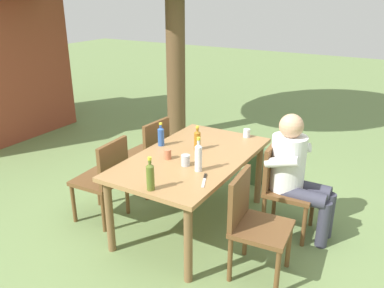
{
  "coord_description": "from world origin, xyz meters",
  "views": [
    {
      "loc": [
        -2.96,
        -1.74,
        2.2
      ],
      "look_at": [
        0.0,
        0.0,
        0.86
      ],
      "focal_mm": 37.05,
      "sensor_mm": 36.0,
      "label": 1
    }
  ],
  "objects_px": {
    "bottle_olive": "(150,176)",
    "bottle_blue": "(161,136)",
    "dining_table": "(192,164)",
    "backpack_by_near_side": "(257,167)",
    "chair_near_left": "(252,220)",
    "chair_far_right": "(149,152)",
    "bottle_clear": "(198,157)",
    "chair_far_left": "(105,176)",
    "cup_steel": "(186,160)",
    "cup_terracotta": "(168,154)",
    "table_knife": "(204,179)",
    "bottle_amber": "(197,140)",
    "chair_near_right": "(282,184)",
    "person_in_white_shirt": "(296,170)",
    "cup_glass": "(247,133)"
  },
  "relations": [
    {
      "from": "cup_glass",
      "to": "cup_steel",
      "type": "height_order",
      "value": "cup_steel"
    },
    {
      "from": "dining_table",
      "to": "chair_far_left",
      "type": "xyz_separation_m",
      "value": [
        -0.37,
        0.78,
        -0.17
      ]
    },
    {
      "from": "bottle_amber",
      "to": "person_in_white_shirt",
      "type": "bearing_deg",
      "value": -77.41
    },
    {
      "from": "cup_steel",
      "to": "backpack_by_near_side",
      "type": "distance_m",
      "value": 1.58
    },
    {
      "from": "person_in_white_shirt",
      "to": "dining_table",
      "type": "bearing_deg",
      "value": 112.59
    },
    {
      "from": "chair_near_left",
      "to": "chair_far_right",
      "type": "relative_size",
      "value": 1.0
    },
    {
      "from": "dining_table",
      "to": "bottle_olive",
      "type": "distance_m",
      "value": 0.78
    },
    {
      "from": "cup_terracotta",
      "to": "backpack_by_near_side",
      "type": "xyz_separation_m",
      "value": [
        1.41,
        -0.36,
        -0.6
      ]
    },
    {
      "from": "dining_table",
      "to": "bottle_amber",
      "type": "relative_size",
      "value": 6.78
    },
    {
      "from": "bottle_amber",
      "to": "backpack_by_near_side",
      "type": "bearing_deg",
      "value": -12.17
    },
    {
      "from": "bottle_olive",
      "to": "bottle_blue",
      "type": "relative_size",
      "value": 1.16
    },
    {
      "from": "cup_terracotta",
      "to": "table_knife",
      "type": "xyz_separation_m",
      "value": [
        -0.21,
        -0.5,
        -0.04
      ]
    },
    {
      "from": "chair_near_left",
      "to": "bottle_amber",
      "type": "relative_size",
      "value": 3.58
    },
    {
      "from": "dining_table",
      "to": "cup_terracotta",
      "type": "height_order",
      "value": "cup_terracotta"
    },
    {
      "from": "chair_near_left",
      "to": "person_in_white_shirt",
      "type": "bearing_deg",
      "value": -8.3
    },
    {
      "from": "bottle_olive",
      "to": "bottle_clear",
      "type": "relative_size",
      "value": 0.89
    },
    {
      "from": "bottle_clear",
      "to": "dining_table",
      "type": "bearing_deg",
      "value": 39.92
    },
    {
      "from": "bottle_blue",
      "to": "backpack_by_near_side",
      "type": "xyz_separation_m",
      "value": [
        1.16,
        -0.6,
        -0.66
      ]
    },
    {
      "from": "table_knife",
      "to": "bottle_amber",
      "type": "bearing_deg",
      "value": 34.75
    },
    {
      "from": "cup_steel",
      "to": "person_in_white_shirt",
      "type": "bearing_deg",
      "value": -54.67
    },
    {
      "from": "bottle_amber",
      "to": "chair_near_left",
      "type": "bearing_deg",
      "value": -123.48
    },
    {
      "from": "person_in_white_shirt",
      "to": "bottle_blue",
      "type": "distance_m",
      "value": 1.34
    },
    {
      "from": "dining_table",
      "to": "cup_glass",
      "type": "relative_size",
      "value": 18.29
    },
    {
      "from": "chair_near_right",
      "to": "chair_far_right",
      "type": "xyz_separation_m",
      "value": [
        -0.0,
        1.56,
        0.0
      ]
    },
    {
      "from": "bottle_clear",
      "to": "backpack_by_near_side",
      "type": "distance_m",
      "value": 1.65
    },
    {
      "from": "dining_table",
      "to": "backpack_by_near_side",
      "type": "xyz_separation_m",
      "value": [
        1.24,
        -0.2,
        -0.47
      ]
    },
    {
      "from": "dining_table",
      "to": "chair_far_left",
      "type": "bearing_deg",
      "value": 115.13
    },
    {
      "from": "bottle_clear",
      "to": "bottle_blue",
      "type": "height_order",
      "value": "bottle_clear"
    },
    {
      "from": "dining_table",
      "to": "cup_terracotta",
      "type": "distance_m",
      "value": 0.27
    },
    {
      "from": "bottle_olive",
      "to": "cup_steel",
      "type": "bearing_deg",
      "value": 0.38
    },
    {
      "from": "chair_far_right",
      "to": "bottle_blue",
      "type": "bearing_deg",
      "value": -127.48
    },
    {
      "from": "bottle_clear",
      "to": "cup_terracotta",
      "type": "xyz_separation_m",
      "value": [
        0.08,
        0.37,
        -0.09
      ]
    },
    {
      "from": "bottle_clear",
      "to": "chair_near_right",
      "type": "bearing_deg",
      "value": -42.3
    },
    {
      "from": "chair_near_right",
      "to": "cup_glass",
      "type": "height_order",
      "value": "chair_near_right"
    },
    {
      "from": "chair_far_left",
      "to": "cup_steel",
      "type": "bearing_deg",
      "value": -79.97
    },
    {
      "from": "bottle_olive",
      "to": "bottle_blue",
      "type": "distance_m",
      "value": 0.95
    },
    {
      "from": "person_in_white_shirt",
      "to": "cup_steel",
      "type": "bearing_deg",
      "value": 125.33
    },
    {
      "from": "chair_far_left",
      "to": "person_in_white_shirt",
      "type": "relative_size",
      "value": 0.74
    },
    {
      "from": "bottle_blue",
      "to": "table_knife",
      "type": "relative_size",
      "value": 1.04
    },
    {
      "from": "chair_far_left",
      "to": "cup_terracotta",
      "type": "relative_size",
      "value": 9.45
    },
    {
      "from": "dining_table",
      "to": "chair_far_right",
      "type": "relative_size",
      "value": 1.89
    },
    {
      "from": "bottle_olive",
      "to": "bottle_blue",
      "type": "xyz_separation_m",
      "value": [
        0.82,
        0.47,
        -0.02
      ]
    },
    {
      "from": "chair_near_left",
      "to": "cup_terracotta",
      "type": "xyz_separation_m",
      "value": [
        0.2,
        0.94,
        0.3
      ]
    },
    {
      "from": "dining_table",
      "to": "bottle_amber",
      "type": "xyz_separation_m",
      "value": [
        0.16,
        0.04,
        0.19
      ]
    },
    {
      "from": "chair_near_left",
      "to": "bottle_olive",
      "type": "bearing_deg",
      "value": 117.32
    },
    {
      "from": "chair_near_left",
      "to": "cup_terracotta",
      "type": "distance_m",
      "value": 1.01
    },
    {
      "from": "chair_near_left",
      "to": "backpack_by_near_side",
      "type": "bearing_deg",
      "value": 19.88
    },
    {
      "from": "bottle_blue",
      "to": "cup_terracotta",
      "type": "distance_m",
      "value": 0.35
    },
    {
      "from": "bottle_olive",
      "to": "cup_terracotta",
      "type": "xyz_separation_m",
      "value": [
        0.57,
        0.22,
        -0.07
      ]
    },
    {
      "from": "cup_terracotta",
      "to": "bottle_olive",
      "type": "bearing_deg",
      "value": -158.63
    }
  ]
}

